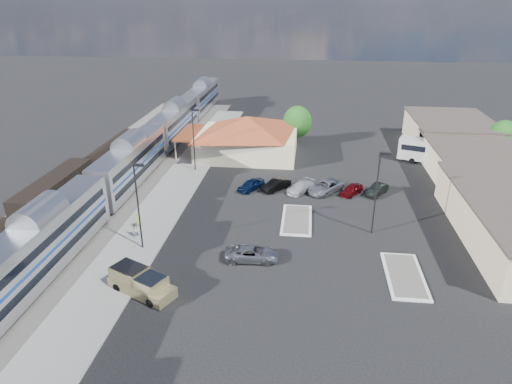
# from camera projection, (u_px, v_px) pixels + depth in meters

# --- Properties ---
(ground) EXTENTS (280.00, 280.00, 0.00)m
(ground) POSITION_uv_depth(u_px,v_px,m) (259.00, 227.00, 49.66)
(ground) COLOR black
(ground) RESTS_ON ground
(railbed) EXTENTS (16.00, 100.00, 0.12)m
(railbed) POSITION_uv_depth(u_px,v_px,m) (105.00, 189.00, 59.17)
(railbed) COLOR #4C4944
(railbed) RESTS_ON ground
(platform) EXTENTS (5.50, 92.00, 0.18)m
(platform) POSITION_uv_depth(u_px,v_px,m) (168.00, 198.00, 56.37)
(platform) COLOR gray
(platform) RESTS_ON ground
(passenger_train) EXTENTS (3.00, 104.00, 5.55)m
(passenger_train) POSITION_uv_depth(u_px,v_px,m) (131.00, 164.00, 59.66)
(passenger_train) COLOR silver
(passenger_train) RESTS_ON ground
(freight_cars) EXTENTS (2.80, 46.00, 4.00)m
(freight_cars) POSITION_uv_depth(u_px,v_px,m) (55.00, 194.00, 52.88)
(freight_cars) COLOR black
(freight_cars) RESTS_ON ground
(station_depot) EXTENTS (18.35, 12.24, 6.20)m
(station_depot) POSITION_uv_depth(u_px,v_px,m) (247.00, 136.00, 70.78)
(station_depot) COLOR #C3B78E
(station_depot) RESTS_ON ground
(buildings_east) EXTENTS (14.40, 51.40, 4.80)m
(buildings_east) POSITION_uv_depth(u_px,v_px,m) (487.00, 172.00, 58.79)
(buildings_east) COLOR #C6B28C
(buildings_east) RESTS_ON ground
(traffic_island_south) EXTENTS (3.30, 7.50, 0.21)m
(traffic_island_south) POSITION_uv_depth(u_px,v_px,m) (297.00, 219.00, 51.01)
(traffic_island_south) COLOR silver
(traffic_island_south) RESTS_ON ground
(traffic_island_north) EXTENTS (3.30, 7.50, 0.21)m
(traffic_island_north) POSITION_uv_depth(u_px,v_px,m) (405.00, 275.00, 40.83)
(traffic_island_north) COLOR silver
(traffic_island_north) RESTS_ON ground
(lamp_plat_s) EXTENTS (1.08, 0.25, 9.00)m
(lamp_plat_s) POSITION_uv_depth(u_px,v_px,m) (138.00, 200.00, 43.23)
(lamp_plat_s) COLOR black
(lamp_plat_s) RESTS_ON ground
(lamp_plat_n) EXTENTS (1.08, 0.25, 9.00)m
(lamp_plat_n) POSITION_uv_depth(u_px,v_px,m) (194.00, 135.00, 63.29)
(lamp_plat_n) COLOR black
(lamp_plat_n) RESTS_ON ground
(lamp_lot) EXTENTS (1.08, 0.25, 9.00)m
(lamp_lot) POSITION_uv_depth(u_px,v_px,m) (378.00, 186.00, 46.25)
(lamp_lot) COLOR black
(lamp_lot) RESTS_ON ground
(tree_east_c) EXTENTS (4.41, 4.41, 6.21)m
(tree_east_c) POSITION_uv_depth(u_px,v_px,m) (504.00, 136.00, 68.24)
(tree_east_c) COLOR #382314
(tree_east_c) RESTS_ON ground
(tree_depot) EXTENTS (4.71, 4.71, 6.63)m
(tree_depot) POSITION_uv_depth(u_px,v_px,m) (297.00, 122.00, 75.09)
(tree_depot) COLOR #382314
(tree_depot) RESTS_ON ground
(pickup_truck) EXTENTS (6.37, 4.59, 2.08)m
(pickup_truck) POSITION_uv_depth(u_px,v_px,m) (142.00, 283.00, 38.22)
(pickup_truck) COLOR tan
(pickup_truck) RESTS_ON ground
(suv) EXTENTS (5.23, 2.65, 1.42)m
(suv) POSITION_uv_depth(u_px,v_px,m) (252.00, 254.00, 43.14)
(suv) COLOR #919498
(suv) RESTS_ON ground
(coach_bus) EXTENTS (11.31, 6.10, 3.58)m
(coach_bus) POSITION_uv_depth(u_px,v_px,m) (438.00, 151.00, 67.04)
(coach_bus) COLOR white
(coach_bus) RESTS_ON ground
(person_a) EXTENTS (0.54, 0.69, 1.66)m
(person_a) POSITION_uv_depth(u_px,v_px,m) (138.00, 221.00, 48.70)
(person_a) COLOR #B6D643
(person_a) RESTS_ON platform
(person_b) EXTENTS (0.85, 0.98, 1.71)m
(person_b) POSITION_uv_depth(u_px,v_px,m) (135.00, 229.00, 46.91)
(person_b) COLOR silver
(person_b) RESTS_ON platform
(parked_car_a) EXTENTS (3.66, 4.36, 1.41)m
(parked_car_a) POSITION_uv_depth(u_px,v_px,m) (251.00, 185.00, 58.82)
(parked_car_a) COLOR #0D1E43
(parked_car_a) RESTS_ON ground
(parked_car_b) EXTENTS (3.90, 4.24, 1.41)m
(parked_car_b) POSITION_uv_depth(u_px,v_px,m) (276.00, 185.00, 58.75)
(parked_car_b) COLOR black
(parked_car_b) RESTS_ON ground
(parked_car_c) EXTENTS (4.05, 4.75, 1.31)m
(parked_car_c) POSITION_uv_depth(u_px,v_px,m) (301.00, 187.00, 58.15)
(parked_car_c) COLOR white
(parked_car_c) RESTS_ON ground
(parked_car_d) EXTENTS (5.31, 5.76, 1.50)m
(parked_car_d) POSITION_uv_depth(u_px,v_px,m) (326.00, 187.00, 58.05)
(parked_car_d) COLOR #94969C
(parked_car_d) RESTS_ON ground
(parked_car_e) EXTENTS (3.43, 3.96, 1.29)m
(parked_car_e) POSITION_uv_depth(u_px,v_px,m) (352.00, 190.00, 57.48)
(parked_car_e) COLOR maroon
(parked_car_e) RESTS_ON ground
(parked_car_f) EXTENTS (3.33, 4.11, 1.32)m
(parked_car_f) POSITION_uv_depth(u_px,v_px,m) (377.00, 190.00, 57.40)
(parked_car_f) COLOR black
(parked_car_f) RESTS_ON ground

